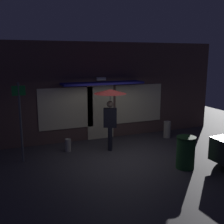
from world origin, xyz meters
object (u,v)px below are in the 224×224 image
Objects in this scene: trash_bin at (186,152)px; person_with_umbrella at (110,104)px; street_sign_post at (20,118)px; sidewalk_bollard_2 at (167,129)px; sidewalk_bollard at (68,145)px.

person_with_umbrella is at bearing 122.37° from trash_bin.
street_sign_post reaches higher than person_with_umbrella.
street_sign_post is 5.15m from trash_bin.
sidewalk_bollard_2 is 3.14m from trash_bin.
person_with_umbrella is at bearing -169.22° from sidewalk_bollard_2.
person_with_umbrella reaches higher than sidewalk_bollard_2.
trash_bin reaches higher than sidewalk_bollard.
street_sign_post reaches higher than trash_bin.
sidewalk_bollard_2 is (2.73, 0.52, -1.34)m from person_with_umbrella.
street_sign_post is at bearing -154.03° from person_with_umbrella.
person_with_umbrella reaches higher than trash_bin.
street_sign_post reaches higher than sidewalk_bollard_2.
street_sign_post is 2.61× the size of trash_bin.
sidewalk_bollard is 4.04m from trash_bin.
person_with_umbrella is at bearing 1.31° from street_sign_post.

